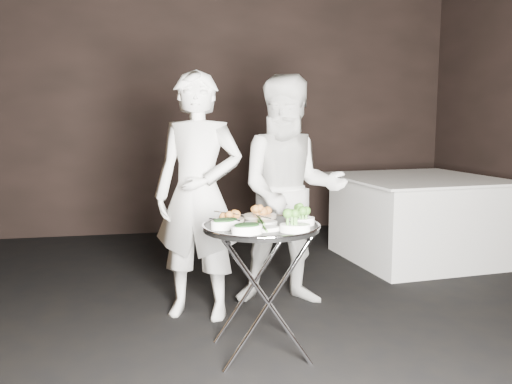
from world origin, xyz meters
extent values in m
cube|color=black|center=(0.00, 0.00, -0.03)|extent=(6.00, 7.00, 0.05)
cube|color=black|center=(0.00, 3.52, 1.50)|extent=(6.00, 0.05, 3.00)
cylinder|color=silver|center=(-0.09, -0.25, 0.38)|extent=(0.52, 0.02, 0.76)
cylinder|color=silver|center=(-0.09, -0.25, 0.38)|extent=(0.52, 0.02, 0.76)
cylinder|color=silver|center=(-0.09, 0.15, 0.38)|extent=(0.52, 0.02, 0.76)
cylinder|color=silver|center=(-0.09, 0.15, 0.38)|extent=(0.52, 0.02, 0.76)
cylinder|color=silver|center=(-0.31, -0.05, 0.73)|extent=(0.02, 0.44, 0.02)
cylinder|color=silver|center=(0.13, -0.05, 0.73)|extent=(0.02, 0.44, 0.02)
cylinder|color=black|center=(-0.09, -0.05, 0.76)|extent=(0.67, 0.67, 0.03)
torus|color=silver|center=(-0.09, -0.05, 0.78)|extent=(0.69, 0.69, 0.01)
cylinder|color=beige|center=(-0.26, 0.10, 0.79)|extent=(0.19, 0.19, 0.02)
cylinder|color=beige|center=(-0.05, 0.17, 0.79)|extent=(0.20, 0.20, 0.02)
cylinder|color=white|center=(0.14, 0.10, 0.80)|extent=(0.11, 0.11, 0.04)
cylinder|color=silver|center=(-0.27, 0.11, 0.83)|extent=(0.13, 0.14, 0.01)
cylinder|color=silver|center=(-0.04, 0.16, 0.83)|extent=(0.06, 0.18, 0.01)
cylinder|color=silver|center=(0.14, 0.08, 0.83)|extent=(0.07, 0.18, 0.01)
cylinder|color=silver|center=(-0.31, -0.10, 0.83)|extent=(0.17, 0.10, 0.01)
cylinder|color=silver|center=(0.13, -0.10, 0.83)|extent=(0.11, 0.16, 0.01)
cylinder|color=silver|center=(-0.09, -0.04, 0.83)|extent=(0.09, 0.17, 0.01)
imported|color=silver|center=(-0.39, 0.66, 0.86)|extent=(0.73, 0.62, 1.71)
imported|color=silver|center=(0.31, 0.78, 0.85)|extent=(0.92, 0.77, 1.70)
cube|color=silver|center=(1.83, 1.74, 0.40)|extent=(1.27, 1.27, 0.80)
cube|color=silver|center=(1.83, 1.74, 0.81)|extent=(1.43, 1.43, 0.02)
camera|label=1|loc=(-0.73, -3.05, 1.40)|focal=38.00mm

